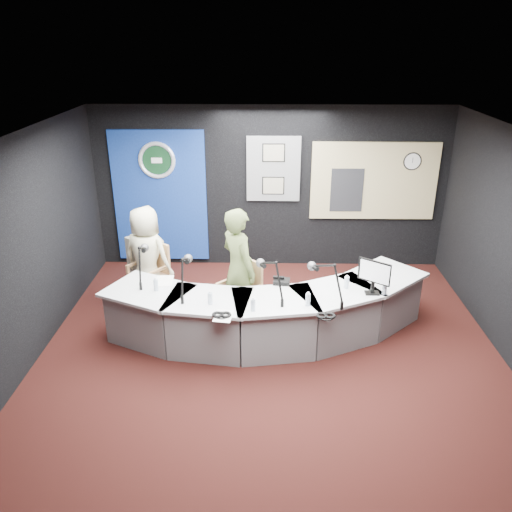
{
  "coord_description": "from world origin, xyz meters",
  "views": [
    {
      "loc": [
        -0.07,
        -5.51,
        3.85
      ],
      "look_at": [
        -0.2,
        0.8,
        1.1
      ],
      "focal_mm": 36.0,
      "sensor_mm": 36.0,
      "label": 1
    }
  ],
  "objects_px": {
    "armchair_left": "(149,277)",
    "person_man": "(147,257)",
    "broadcast_desk": "(267,312)",
    "armchair_right": "(239,293)",
    "person_woman": "(239,269)"
  },
  "relations": [
    {
      "from": "broadcast_desk",
      "to": "person_man",
      "type": "distance_m",
      "value": 2.05
    },
    {
      "from": "armchair_left",
      "to": "person_woman",
      "type": "bearing_deg",
      "value": 14.05
    },
    {
      "from": "broadcast_desk",
      "to": "person_man",
      "type": "bearing_deg",
      "value": 153.09
    },
    {
      "from": "broadcast_desk",
      "to": "person_woman",
      "type": "height_order",
      "value": "person_woman"
    },
    {
      "from": "person_man",
      "to": "person_woman",
      "type": "distance_m",
      "value": 1.53
    },
    {
      "from": "armchair_right",
      "to": "person_woman",
      "type": "bearing_deg",
      "value": 43.92
    },
    {
      "from": "armchair_right",
      "to": "broadcast_desk",
      "type": "bearing_deg",
      "value": 6.48
    },
    {
      "from": "broadcast_desk",
      "to": "person_man",
      "type": "height_order",
      "value": "person_man"
    },
    {
      "from": "armchair_left",
      "to": "person_woman",
      "type": "distance_m",
      "value": 1.59
    },
    {
      "from": "armchair_left",
      "to": "person_man",
      "type": "xyz_separation_m",
      "value": [
        -0.0,
        0.0,
        0.34
      ]
    },
    {
      "from": "broadcast_desk",
      "to": "armchair_left",
      "type": "height_order",
      "value": "armchair_left"
    },
    {
      "from": "armchair_left",
      "to": "person_man",
      "type": "height_order",
      "value": "person_man"
    },
    {
      "from": "armchair_right",
      "to": "person_man",
      "type": "xyz_separation_m",
      "value": [
        -1.4,
        0.61,
        0.27
      ]
    },
    {
      "from": "armchair_right",
      "to": "person_woman",
      "type": "relative_size",
      "value": 0.59
    },
    {
      "from": "armchair_left",
      "to": "person_woman",
      "type": "xyz_separation_m",
      "value": [
        1.4,
        -0.61,
        0.43
      ]
    }
  ]
}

